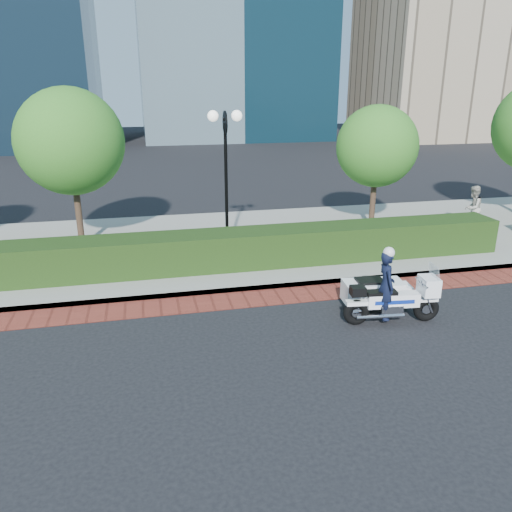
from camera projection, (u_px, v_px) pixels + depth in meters
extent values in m
plane|color=black|center=(223.00, 330.00, 10.79)|extent=(120.00, 120.00, 0.00)
cube|color=maroon|center=(213.00, 302.00, 12.18)|extent=(60.00, 1.00, 0.01)
cube|color=gray|center=(193.00, 246.00, 16.31)|extent=(60.00, 8.00, 0.15)
cube|color=black|center=(201.00, 251.00, 13.91)|extent=(18.00, 1.20, 1.00)
cylinder|color=black|center=(227.00, 244.00, 15.71)|extent=(0.30, 0.30, 0.30)
cylinder|color=black|center=(226.00, 186.00, 15.11)|extent=(0.10, 0.10, 3.70)
cylinder|color=black|center=(225.00, 123.00, 14.52)|extent=(0.04, 0.70, 0.70)
sphere|color=white|center=(213.00, 116.00, 14.38)|extent=(0.32, 0.32, 0.32)
sphere|color=white|center=(237.00, 116.00, 14.53)|extent=(0.32, 0.32, 0.32)
cylinder|color=#332319|center=(79.00, 213.00, 15.66)|extent=(0.20, 0.20, 2.17)
sphere|color=#2C681A|center=(70.00, 142.00, 14.95)|extent=(3.20, 3.20, 3.20)
cylinder|color=#332319|center=(373.00, 202.00, 17.80)|extent=(0.20, 0.20, 1.92)
sphere|color=#2C681A|center=(377.00, 146.00, 17.17)|extent=(2.80, 2.80, 2.80)
torus|color=black|center=(356.00, 312.00, 10.97)|extent=(0.61, 0.24, 0.59)
torus|color=black|center=(426.00, 309.00, 11.14)|extent=(0.61, 0.24, 0.59)
cube|color=white|center=(392.00, 300.00, 10.97)|extent=(1.19, 0.41, 0.30)
cube|color=silver|center=(390.00, 309.00, 11.03)|extent=(0.53, 0.41, 0.25)
cube|color=white|center=(429.00, 286.00, 10.96)|extent=(0.41, 0.53, 0.40)
cube|color=silver|center=(434.00, 272.00, 10.87)|extent=(0.16, 0.46, 0.36)
cube|color=black|center=(381.00, 293.00, 10.88)|extent=(0.69, 0.34, 0.09)
cube|color=black|center=(358.00, 291.00, 10.80)|extent=(0.34, 0.32, 0.20)
cube|color=white|center=(373.00, 291.00, 11.70)|extent=(1.44, 0.77, 0.49)
cube|color=black|center=(370.00, 281.00, 11.60)|extent=(0.67, 0.51, 0.07)
torus|color=black|center=(363.00, 293.00, 12.16)|extent=(0.46, 0.19, 0.45)
imported|color=black|center=(386.00, 285.00, 10.84)|extent=(0.43, 0.60, 1.54)
sphere|color=white|center=(389.00, 253.00, 10.60)|extent=(0.25, 0.25, 0.25)
imported|color=#9F9A8D|center=(472.00, 208.00, 17.63)|extent=(0.97, 0.92, 1.58)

